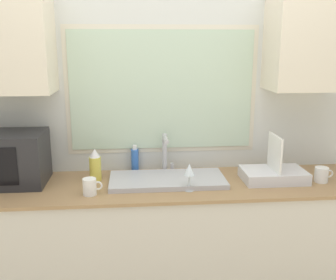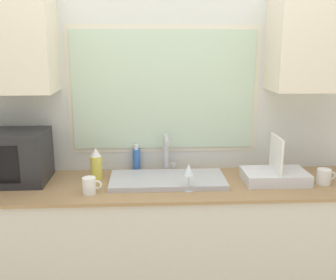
{
  "view_description": "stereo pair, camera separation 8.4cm",
  "coord_description": "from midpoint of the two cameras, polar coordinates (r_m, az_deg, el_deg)",
  "views": [
    {
      "loc": [
        -0.19,
        -1.99,
        1.74
      ],
      "look_at": [
        0.01,
        0.26,
        1.18
      ],
      "focal_mm": 42.0,
      "sensor_mm": 36.0,
      "label": 1
    },
    {
      "loc": [
        -0.11,
        -1.99,
        1.74
      ],
      "look_at": [
        0.01,
        0.26,
        1.18
      ],
      "focal_mm": 42.0,
      "sensor_mm": 36.0,
      "label": 2
    }
  ],
  "objects": [
    {
      "name": "mug_near_sink",
      "position": [
        2.28,
        -12.3,
        -6.64
      ],
      "size": [
        0.11,
        0.08,
        0.1
      ],
      "color": "white",
      "rests_on": "countertop"
    },
    {
      "name": "countertop",
      "position": [
        2.62,
        -1.26,
        -15.58
      ],
      "size": [
        2.53,
        0.6,
        0.9
      ],
      "color": "beige",
      "rests_on": "ground_plane"
    },
    {
      "name": "wall_back",
      "position": [
        2.59,
        -1.8,
        5.78
      ],
      "size": [
        6.0,
        0.38,
        2.6
      ],
      "color": "silver",
      "rests_on": "ground_plane"
    },
    {
      "name": "mug_by_rack",
      "position": [
        2.6,
        20.54,
        -4.72
      ],
      "size": [
        0.12,
        0.08,
        0.09
      ],
      "color": "white",
      "rests_on": "countertop"
    },
    {
      "name": "dish_rack",
      "position": [
        2.53,
        14.14,
        -4.72
      ],
      "size": [
        0.39,
        0.25,
        0.29
      ],
      "color": "silver",
      "rests_on": "countertop"
    },
    {
      "name": "spray_bottle",
      "position": [
        2.5,
        -11.47,
        -3.61
      ],
      "size": [
        0.07,
        0.07,
        0.2
      ],
      "color": "#D8CC4C",
      "rests_on": "countertop"
    },
    {
      "name": "microwave",
      "position": [
        2.58,
        -23.51,
        -2.51
      ],
      "size": [
        0.48,
        0.33,
        0.32
      ],
      "color": "#232326",
      "rests_on": "countertop"
    },
    {
      "name": "wine_glass",
      "position": [
        2.27,
        2.05,
        -4.47
      ],
      "size": [
        0.06,
        0.06,
        0.16
      ],
      "color": "silver",
      "rests_on": "countertop"
    },
    {
      "name": "faucet",
      "position": [
        2.56,
        -1.29,
        -1.54
      ],
      "size": [
        0.08,
        0.18,
        0.26
      ],
      "color": "#B7B7BC",
      "rests_on": "countertop"
    },
    {
      "name": "soap_bottle",
      "position": [
        2.63,
        -5.73,
        -2.87
      ],
      "size": [
        0.05,
        0.05,
        0.18
      ],
      "color": "blue",
      "rests_on": "countertop"
    },
    {
      "name": "sink_basin",
      "position": [
        2.44,
        -1.09,
        -5.8
      ],
      "size": [
        0.71,
        0.34,
        0.03
      ],
      "color": "#B2B2B7",
      "rests_on": "countertop"
    }
  ]
}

